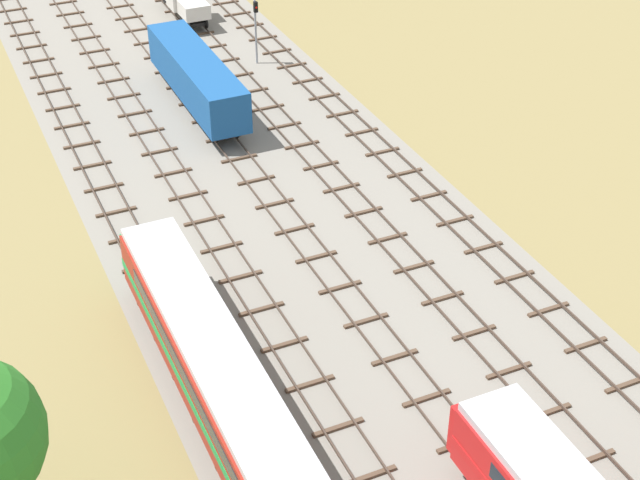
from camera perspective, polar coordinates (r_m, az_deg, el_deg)
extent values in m
plane|color=olive|center=(56.11, -2.96, 2.39)|extent=(480.00, 480.00, 0.00)
cube|color=gray|center=(56.11, -2.96, 2.39)|extent=(21.50, 176.00, 0.01)
cube|color=#47382D|center=(54.70, -12.60, 0.86)|extent=(0.07, 126.00, 0.15)
cube|color=#47382D|center=(54.92, -11.16, 1.21)|extent=(0.07, 126.00, 0.15)
cube|color=brown|center=(40.19, -4.70, -13.09)|extent=(2.40, 0.22, 0.14)
cube|color=brown|center=(42.20, -6.15, -10.33)|extent=(2.40, 0.22, 0.14)
cube|color=brown|center=(44.32, -7.45, -7.82)|extent=(2.40, 0.22, 0.14)
cube|color=brown|center=(46.53, -8.61, -5.55)|extent=(2.40, 0.22, 0.14)
cube|color=brown|center=(48.83, -9.65, -3.48)|extent=(2.40, 0.22, 0.14)
cube|color=brown|center=(51.21, -10.60, -1.60)|extent=(2.40, 0.22, 0.14)
cube|color=brown|center=(53.64, -11.46, 0.11)|extent=(2.40, 0.22, 0.14)
cube|color=brown|center=(56.13, -12.24, 1.67)|extent=(2.40, 0.22, 0.14)
cube|color=brown|center=(58.67, -12.96, 3.10)|extent=(2.40, 0.22, 0.14)
cube|color=brown|center=(61.25, -13.62, 4.41)|extent=(2.40, 0.22, 0.14)
cube|color=brown|center=(63.86, -14.23, 5.61)|extent=(2.40, 0.22, 0.14)
cube|color=brown|center=(66.51, -14.79, 6.71)|extent=(2.40, 0.22, 0.14)
cube|color=brown|center=(69.19, -15.32, 7.73)|extent=(2.40, 0.22, 0.14)
cube|color=brown|center=(71.89, -15.80, 8.68)|extent=(2.40, 0.22, 0.14)
cube|color=brown|center=(74.62, -16.25, 9.55)|extent=(2.40, 0.22, 0.14)
cube|color=brown|center=(77.36, -16.67, 10.36)|extent=(2.40, 0.22, 0.14)
cube|color=brown|center=(80.13, -17.07, 11.12)|extent=(2.40, 0.22, 0.14)
cube|color=brown|center=(82.91, -17.44, 11.82)|extent=(2.40, 0.22, 0.14)
cube|color=brown|center=(85.70, -17.79, 12.48)|extent=(2.40, 0.22, 0.14)
cube|color=brown|center=(88.51, -18.11, 13.09)|extent=(2.40, 0.22, 0.14)
cube|color=#47382D|center=(55.48, -8.24, 1.90)|extent=(0.07, 126.00, 0.15)
cube|color=#47382D|center=(55.80, -6.84, 2.24)|extent=(0.07, 126.00, 0.15)
cube|color=brown|center=(39.50, 3.02, -14.09)|extent=(2.40, 0.22, 0.14)
cube|color=brown|center=(41.32, 1.10, -11.28)|extent=(2.40, 0.22, 0.14)
cube|color=brown|center=(43.28, -0.62, -8.70)|extent=(2.40, 0.22, 0.14)
cube|color=brown|center=(45.35, -2.17, -6.35)|extent=(2.40, 0.22, 0.14)
cube|color=brown|center=(47.51, -3.57, -4.20)|extent=(2.40, 0.22, 0.14)
cube|color=brown|center=(49.77, -4.83, -2.24)|extent=(2.40, 0.22, 0.14)
cube|color=brown|center=(52.10, -5.98, -0.45)|extent=(2.40, 0.22, 0.14)
cube|color=brown|center=(54.49, -7.04, 1.18)|extent=(2.40, 0.22, 0.14)
cube|color=brown|center=(56.95, -8.00, 2.67)|extent=(2.40, 0.22, 0.14)
cube|color=brown|center=(59.45, -8.88, 4.04)|extent=(2.40, 0.22, 0.14)
cube|color=brown|center=(62.00, -9.70, 5.30)|extent=(2.40, 0.22, 0.14)
cube|color=brown|center=(64.58, -10.45, 6.46)|extent=(2.40, 0.22, 0.14)
cube|color=brown|center=(67.20, -11.15, 7.52)|extent=(2.40, 0.22, 0.14)
cube|color=brown|center=(69.85, -11.80, 8.50)|extent=(2.40, 0.22, 0.14)
cube|color=brown|center=(72.53, -12.40, 9.41)|extent=(2.40, 0.22, 0.14)
cube|color=brown|center=(75.23, -12.97, 10.26)|extent=(2.40, 0.22, 0.14)
cube|color=brown|center=(77.96, -13.49, 11.04)|extent=(2.40, 0.22, 0.14)
cube|color=brown|center=(80.70, -13.99, 11.77)|extent=(2.40, 0.22, 0.14)
cube|color=brown|center=(83.46, -14.45, 12.46)|extent=(2.40, 0.22, 0.14)
cube|color=brown|center=(86.24, -14.89, 13.09)|extent=(2.40, 0.22, 0.14)
cube|color=brown|center=(89.03, -15.30, 13.69)|extent=(2.40, 0.22, 0.14)
cube|color=#47382D|center=(56.58, -4.02, 2.90)|extent=(0.07, 126.00, 0.15)
cube|color=#47382D|center=(57.02, -2.68, 3.21)|extent=(0.07, 126.00, 0.15)
cube|color=brown|center=(41.12, 8.59, -12.07)|extent=(2.40, 0.22, 0.14)
cube|color=brown|center=(42.87, 6.47, -9.49)|extent=(2.40, 0.22, 0.14)
cube|color=brown|center=(44.76, 4.55, -7.10)|extent=(2.40, 0.22, 0.14)
cube|color=brown|center=(46.76, 2.80, -4.90)|extent=(2.40, 0.22, 0.14)
cube|color=brown|center=(48.87, 1.22, -2.89)|extent=(2.40, 0.22, 0.14)
cube|color=brown|center=(51.06, -0.23, -1.04)|extent=(2.40, 0.22, 0.14)
cube|color=brown|center=(53.33, -1.56, 0.65)|extent=(2.40, 0.22, 0.14)
cube|color=brown|center=(55.68, -2.77, 2.20)|extent=(2.40, 0.22, 0.14)
cube|color=brown|center=(58.08, -3.89, 3.63)|extent=(2.40, 0.22, 0.14)
cube|color=brown|center=(60.53, -4.92, 4.94)|extent=(2.40, 0.22, 0.14)
cube|color=brown|center=(63.04, -5.88, 6.14)|extent=(2.40, 0.22, 0.14)
cube|color=brown|center=(65.58, -6.76, 7.25)|extent=(2.40, 0.22, 0.14)
cube|color=brown|center=(68.16, -7.58, 8.28)|extent=(2.40, 0.22, 0.14)
cube|color=brown|center=(70.78, -8.35, 9.23)|extent=(2.40, 0.22, 0.14)
cube|color=brown|center=(73.42, -9.06, 10.11)|extent=(2.40, 0.22, 0.14)
cube|color=brown|center=(76.09, -9.73, 10.92)|extent=(2.40, 0.22, 0.14)
cube|color=brown|center=(78.79, -10.35, 11.68)|extent=(2.40, 0.22, 0.14)
cube|color=brown|center=(81.50, -10.94, 12.39)|extent=(2.40, 0.22, 0.14)
cube|color=brown|center=(84.24, -11.49, 13.05)|extent=(2.40, 0.22, 0.14)
cube|color=brown|center=(86.99, -12.01, 13.67)|extent=(2.40, 0.22, 0.14)
cube|color=#47382D|center=(58.00, 0.02, 3.84)|extent=(0.07, 126.00, 0.15)
cube|color=#47382D|center=(58.53, 1.30, 4.13)|extent=(0.07, 126.00, 0.15)
cube|color=brown|center=(41.59, 16.06, -12.66)|extent=(2.40, 0.22, 0.14)
cube|color=brown|center=(43.12, 13.61, -10.13)|extent=(2.40, 0.22, 0.14)
cube|color=brown|center=(44.79, 11.36, -7.76)|extent=(2.40, 0.22, 0.14)
cube|color=brown|center=(46.60, 9.31, -5.56)|extent=(2.40, 0.22, 0.14)
cube|color=brown|center=(48.53, 7.43, -3.52)|extent=(2.40, 0.22, 0.14)
cube|color=brown|center=(50.56, 5.70, -1.64)|extent=(2.40, 0.22, 0.14)
cube|color=brown|center=(52.69, 4.11, 0.10)|extent=(2.40, 0.22, 0.14)
cube|color=brown|center=(54.89, 2.65, 1.70)|extent=(2.40, 0.22, 0.14)
cube|color=brown|center=(57.17, 1.30, 3.17)|extent=(2.40, 0.22, 0.14)
cube|color=brown|center=(59.51, 0.05, 4.52)|extent=(2.40, 0.22, 0.14)
cube|color=brown|center=(61.91, -1.11, 5.77)|extent=(2.40, 0.22, 0.14)
cube|color=brown|center=(64.36, -2.18, 6.93)|extent=(2.40, 0.22, 0.14)
cube|color=brown|center=(66.86, -3.18, 7.99)|extent=(2.40, 0.22, 0.14)
cube|color=brown|center=(69.39, -4.11, 8.98)|extent=(2.40, 0.22, 0.14)
cube|color=brown|center=(71.96, -4.98, 9.89)|extent=(2.40, 0.22, 0.14)
cube|color=brown|center=(74.56, -5.80, 10.74)|extent=(2.40, 0.22, 0.14)
cube|color=brown|center=(77.19, -6.56, 11.53)|extent=(2.40, 0.22, 0.14)
cube|color=brown|center=(79.85, -7.28, 12.27)|extent=(2.40, 0.22, 0.14)
cube|color=brown|center=(82.53, -7.95, 12.96)|extent=(2.40, 0.22, 0.14)
cube|color=brown|center=(85.23, -8.59, 13.60)|extent=(2.40, 0.22, 0.14)
cube|color=#47382D|center=(59.71, 3.86, 4.70)|extent=(0.07, 126.00, 0.15)
cube|color=#47382D|center=(60.32, 5.07, 4.97)|extent=(0.07, 126.00, 0.15)
cube|color=brown|center=(45.46, 18.10, -8.30)|extent=(2.40, 0.22, 0.14)
cube|color=brown|center=(47.05, 15.79, -6.14)|extent=(2.40, 0.22, 0.14)
cube|color=brown|center=(48.77, 13.66, -4.11)|extent=(2.40, 0.22, 0.14)
cube|color=brown|center=(50.62, 11.69, -2.22)|extent=(2.40, 0.22, 0.14)
cube|color=brown|center=(52.57, 9.86, -0.46)|extent=(2.40, 0.22, 0.14)
cube|color=brown|center=(54.61, 8.17, 1.16)|extent=(2.40, 0.22, 0.14)
cube|color=brown|center=(56.75, 6.60, 2.67)|extent=(2.40, 0.22, 0.14)
cube|color=brown|center=(58.95, 5.15, 4.06)|extent=(2.40, 0.22, 0.14)
cube|color=brown|center=(61.23, 3.80, 5.35)|extent=(2.40, 0.22, 0.14)
cube|color=brown|center=(63.56, 2.53, 6.55)|extent=(2.40, 0.22, 0.14)
cube|color=brown|center=(65.95, 1.36, 7.65)|extent=(2.40, 0.22, 0.14)
cube|color=brown|center=(68.39, 0.26, 8.68)|extent=(2.40, 0.22, 0.14)
cube|color=brown|center=(70.87, -0.77, 9.63)|extent=(2.40, 0.22, 0.14)
cube|color=brown|center=(73.38, -1.73, 10.51)|extent=(2.40, 0.22, 0.14)
cube|color=brown|center=(75.94, -2.63, 11.33)|extent=(2.40, 0.22, 0.14)
cube|color=brown|center=(78.52, -3.48, 12.09)|extent=(2.40, 0.22, 0.14)
cube|color=brown|center=(81.14, -4.28, 12.81)|extent=(2.40, 0.22, 0.14)
cube|color=brown|center=(83.78, -5.03, 13.48)|extent=(2.40, 0.22, 0.14)
cube|color=brown|center=(86.44, -5.74, 14.10)|extent=(2.40, 0.22, 0.14)
cube|color=red|center=(38.96, 9.67, -10.78)|extent=(2.67, 0.50, 2.34)
cube|color=maroon|center=(40.56, -6.33, -7.99)|extent=(2.90, 20.00, 2.60)
cube|color=#198C3F|center=(40.73, -6.31, -8.26)|extent=(2.96, 20.00, 0.44)
cube|color=black|center=(39.41, -5.91, -8.18)|extent=(2.96, 16.80, 0.70)
cube|color=#B7B7BC|center=(39.59, -6.47, -6.40)|extent=(2.67, 20.00, 0.36)
cube|color=#198C3F|center=(48.50, -10.30, -0.59)|extent=(2.67, 0.50, 2.34)
cylinder|color=black|center=(46.05, -9.55, -5.11)|extent=(0.13, 0.84, 0.84)
cylinder|color=black|center=(46.31, -7.85, -4.67)|extent=(0.13, 0.84, 0.84)
cylinder|color=black|center=(47.44, -10.17, -3.85)|extent=(0.13, 0.84, 0.84)
cylinder|color=black|center=(47.69, -8.51, -3.43)|extent=(0.13, 0.84, 0.84)
cube|color=black|center=(46.87, -9.02, -4.26)|extent=(1.68, 2.20, 0.24)
cube|color=#194C8C|center=(66.31, -7.48, 9.83)|extent=(2.80, 14.00, 2.80)
cube|color=black|center=(66.75, -6.29, 9.95)|extent=(0.08, 2.80, 2.24)
cylinder|color=black|center=(70.26, -8.93, 9.54)|extent=(0.13, 0.80, 0.80)
cylinder|color=black|center=(70.61, -7.80, 9.76)|extent=(0.13, 0.80, 0.80)
cylinder|color=black|center=(71.85, -9.35, 10.07)|extent=(0.13, 0.80, 0.80)
cylinder|color=black|center=(72.19, -8.25, 10.29)|extent=(0.13, 0.80, 0.80)
cube|color=black|center=(71.23, -8.58, 9.92)|extent=(1.68, 2.20, 0.24)
cylinder|color=black|center=(62.03, -6.34, 6.27)|extent=(0.13, 0.80, 0.80)
cylinder|color=black|center=(62.42, -5.09, 6.54)|extent=(0.13, 0.80, 0.80)
cylinder|color=black|center=(63.56, -6.88, 6.95)|extent=(0.13, 0.80, 0.80)
cylinder|color=black|center=(63.94, -5.65, 7.21)|extent=(0.13, 0.80, 0.80)
cube|color=black|center=(62.98, -5.99, 6.75)|extent=(1.68, 2.20, 0.24)
cube|color=beige|center=(80.47, -7.68, 13.72)|extent=(2.13, 2.88, 1.17)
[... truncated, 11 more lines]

